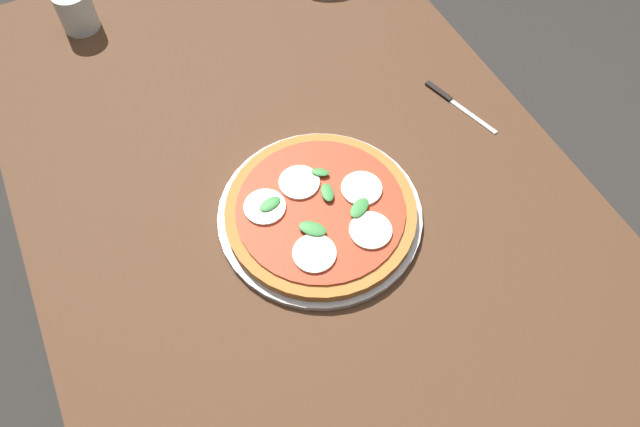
% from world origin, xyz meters
% --- Properties ---
extents(ground_plane, '(6.00, 6.00, 0.00)m').
position_xyz_m(ground_plane, '(0.00, 0.00, 0.00)').
color(ground_plane, '#2D2B28').
extents(dining_table, '(1.50, 0.96, 0.78)m').
position_xyz_m(dining_table, '(0.00, 0.00, 0.68)').
color(dining_table, '#4C301E').
rests_on(dining_table, ground_plane).
extents(serving_tray, '(0.36, 0.36, 0.01)m').
position_xyz_m(serving_tray, '(-0.07, -0.01, 0.78)').
color(serving_tray, silver).
rests_on(serving_tray, dining_table).
extents(pizza, '(0.33, 0.33, 0.03)m').
position_xyz_m(pizza, '(-0.07, -0.00, 0.80)').
color(pizza, '#B27033').
rests_on(pizza, serving_tray).
extents(knife, '(0.17, 0.06, 0.01)m').
position_xyz_m(knife, '(0.06, -0.36, 0.78)').
color(knife, black).
rests_on(knife, dining_table).
extents(glass_cup, '(0.08, 0.08, 0.09)m').
position_xyz_m(glass_cup, '(0.60, 0.25, 0.82)').
color(glass_cup, silver).
rests_on(glass_cup, dining_table).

